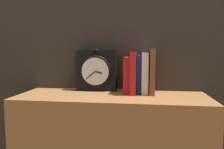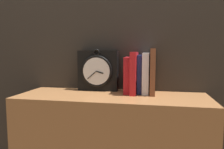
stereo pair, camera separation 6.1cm
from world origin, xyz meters
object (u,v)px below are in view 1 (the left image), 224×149
(book_slot2_navy, at_px, (139,74))
(book_slot4_brown, at_px, (152,71))
(book_slot1_red, at_px, (133,73))
(book_slot3_white, at_px, (145,73))
(clock, at_px, (96,71))
(book_slot0_red, at_px, (127,75))

(book_slot2_navy, relative_size, book_slot4_brown, 0.86)
(book_slot1_red, xyz_separation_m, book_slot3_white, (0.06, 0.01, -0.00))
(clock, bearing_deg, book_slot0_red, -11.10)
(clock, distance_m, book_slot0_red, 0.17)
(clock, xyz_separation_m, book_slot4_brown, (0.29, -0.04, 0.00))
(book_slot0_red, distance_m, book_slot1_red, 0.04)
(clock, height_order, book_slot1_red, clock)
(book_slot0_red, xyz_separation_m, book_slot4_brown, (0.12, -0.01, 0.02))
(book_slot0_red, relative_size, book_slot4_brown, 0.81)
(clock, relative_size, book_slot3_white, 1.10)
(book_slot2_navy, bearing_deg, book_slot1_red, -143.66)
(book_slot2_navy, bearing_deg, clock, 173.81)
(book_slot0_red, height_order, book_slot4_brown, book_slot4_brown)
(book_slot3_white, height_order, book_slot4_brown, book_slot4_brown)
(book_slot2_navy, bearing_deg, book_slot0_red, -171.89)
(book_slot2_navy, distance_m, book_slot4_brown, 0.07)
(book_slot2_navy, xyz_separation_m, book_slot4_brown, (0.06, -0.02, 0.02))
(clock, xyz_separation_m, book_slot0_red, (0.17, -0.03, -0.02))
(book_slot2_navy, height_order, book_slot3_white, book_slot3_white)
(book_slot1_red, relative_size, book_slot3_white, 1.02)
(book_slot0_red, bearing_deg, book_slot3_white, 1.43)
(clock, height_order, book_slot4_brown, book_slot4_brown)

